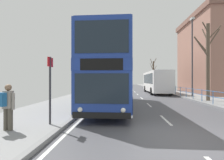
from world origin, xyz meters
name	(u,v)px	position (x,y,z in m)	size (l,w,h in m)	color
ground	(164,138)	(-0.72, 0.00, 0.04)	(15.80, 140.00, 0.20)	#4E4E53
double_decker_bus_main	(112,73)	(-2.76, 6.66, 2.37)	(2.78, 10.95, 4.54)	navy
background_bus_far_lane	(156,81)	(2.88, 19.34, 1.68)	(2.69, 10.24, 3.07)	white
pedestrian_railing_far_kerb	(170,88)	(4.45, 18.02, 0.79)	(0.05, 32.17, 0.97)	#386BA8
pedestrian_with_backpack	(7,104)	(-5.92, 0.11, 1.05)	(0.55, 0.58, 1.57)	#4C473D
bus_stop_sign_near	(50,83)	(-4.82, 1.01, 1.75)	(0.08, 0.44, 2.62)	#2D2D33
street_lamp_far_side	(192,51)	(5.41, 12.99, 4.93)	(0.28, 0.60, 8.34)	#38383D
bare_tree_far_00	(153,73)	(5.32, 34.73, 3.63)	(1.49, 2.79, 6.81)	#4C3D2D
bare_tree_far_01	(208,59)	(5.21, 9.33, 3.68)	(2.54, 1.88, 6.51)	brown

